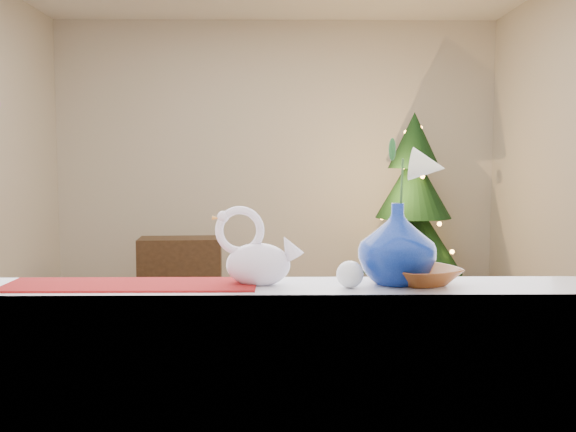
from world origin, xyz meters
name	(u,v)px	position (x,y,z in m)	size (l,w,h in m)	color
ground	(274,353)	(0.00, 0.00, 0.00)	(5.00, 5.00, 0.00)	#3E2419
wall_back	(276,153)	(0.00, 2.50, 1.35)	(4.50, 0.10, 2.70)	beige
wall_front	(265,129)	(0.00, -2.50, 1.35)	(4.50, 0.10, 2.70)	beige
windowsill	(267,292)	(0.00, -2.37, 0.90)	(2.20, 0.26, 0.04)	white
runner	(131,285)	(-0.38, -2.37, 0.92)	(0.70, 0.20, 0.01)	maroon
swan	(258,248)	(-0.02, -2.36, 1.02)	(0.25, 0.11, 0.21)	silver
blue_vase	(397,238)	(0.37, -2.35, 1.05)	(0.25, 0.25, 0.26)	navy
lily	(398,156)	(0.37, -2.35, 1.28)	(0.15, 0.08, 0.20)	silver
paperweight	(350,274)	(0.23, -2.41, 0.96)	(0.07, 0.07, 0.07)	silver
amber_dish	(421,277)	(0.44, -2.36, 0.94)	(0.18, 0.18, 0.04)	brown
xmas_tree	(413,203)	(1.32, 1.95, 0.87)	(0.95, 0.95, 1.73)	black
side_table	(181,268)	(-0.88, 1.74, 0.28)	(0.75, 0.38, 0.56)	black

